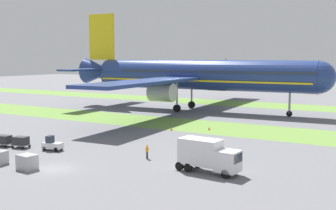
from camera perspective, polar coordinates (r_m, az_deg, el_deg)
ground_plane at (r=49.28m, az=-14.79°, el=-8.27°), size 400.00×400.00×0.00m
grass_strip_near at (r=77.20m, az=3.94°, el=-2.79°), size 320.00×13.51×0.01m
grass_strip_far at (r=113.12m, az=12.86°, el=-0.02°), size 320.00×13.51×0.01m
airliner at (r=98.42m, az=3.51°, el=4.07°), size 61.63×76.00×23.26m
baggage_tug at (r=58.69m, az=-15.24°, el=-5.12°), size 2.80×1.77×1.97m
cargo_dolly_lead at (r=61.66m, az=-19.08°, el=-4.60°), size 2.44×1.89×1.55m
cargo_dolly_second at (r=63.50m, az=-21.13°, el=-4.36°), size 2.44×1.89×1.55m
catering_truck at (r=45.98m, az=5.33°, el=-6.63°), size 7.09×2.76×3.58m
ground_crew_marshaller at (r=52.20m, az=-2.82°, el=-6.17°), size 0.36×0.52×1.74m
uld_container_2 at (r=49.73m, az=-18.32°, el=-7.26°), size 2.13×1.77×1.66m
taxiway_marker_0 at (r=72.82m, az=5.52°, el=-3.15°), size 0.44×0.44×0.53m
taxiway_marker_1 at (r=71.92m, az=0.47°, el=-3.25°), size 0.44×0.44×0.50m
distant_tree_line at (r=156.20m, az=17.20°, el=4.11°), size 185.45×10.35×12.10m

